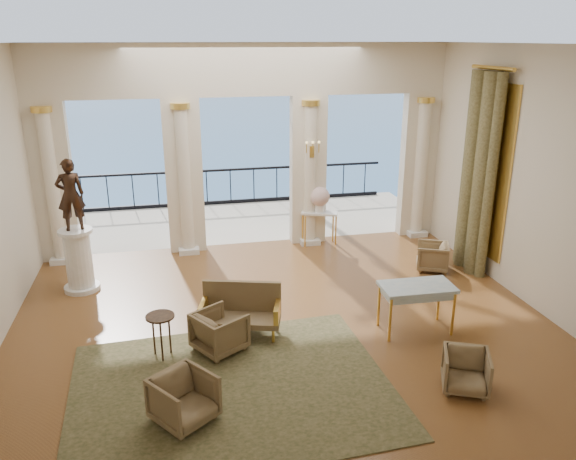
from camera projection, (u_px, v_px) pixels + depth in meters
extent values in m
plane|color=#492712|center=(283.00, 322.00, 9.56)|extent=(9.00, 9.00, 0.00)
plane|color=beige|center=(371.00, 307.00, 5.13)|extent=(9.00, 0.00, 9.00)
plane|color=beige|center=(536.00, 180.00, 9.73)|extent=(0.00, 8.00, 8.00)
plane|color=white|center=(282.00, 44.00, 8.10)|extent=(9.00, 9.00, 0.00)
cube|color=beige|center=(245.00, 69.00, 11.83)|extent=(9.00, 0.30, 1.10)
cube|color=beige|center=(53.00, 183.00, 11.74)|extent=(0.80, 0.30, 3.40)
cylinder|color=beige|center=(53.00, 190.00, 11.60)|extent=(0.28, 0.28, 3.20)
cylinder|color=#E8B84C|center=(41.00, 109.00, 11.07)|extent=(0.40, 0.40, 0.12)
cube|color=silver|center=(62.00, 259.00, 12.11)|extent=(0.45, 0.45, 0.12)
cube|color=beige|center=(184.00, 177.00, 12.28)|extent=(0.80, 0.30, 3.40)
cylinder|color=beige|center=(185.00, 183.00, 12.15)|extent=(0.28, 0.28, 3.20)
cylinder|color=#E8B84C|center=(180.00, 106.00, 11.61)|extent=(0.40, 0.40, 0.12)
cube|color=silver|center=(189.00, 250.00, 12.65)|extent=(0.45, 0.45, 0.12)
cube|color=beige|center=(308.00, 171.00, 12.85)|extent=(0.80, 0.30, 3.40)
cylinder|color=beige|center=(310.00, 177.00, 12.71)|extent=(0.28, 0.28, 3.20)
cylinder|color=#E8B84C|center=(311.00, 103.00, 12.18)|extent=(0.40, 0.40, 0.12)
cube|color=silver|center=(309.00, 240.00, 13.21)|extent=(0.45, 0.45, 0.12)
cube|color=beige|center=(417.00, 165.00, 13.39)|extent=(0.80, 0.30, 3.40)
cylinder|color=beige|center=(420.00, 171.00, 13.26)|extent=(0.28, 0.28, 3.20)
cylinder|color=#E8B84C|center=(426.00, 100.00, 12.72)|extent=(0.40, 0.40, 0.12)
cube|color=silver|center=(416.00, 232.00, 13.76)|extent=(0.45, 0.45, 0.12)
cube|color=beige|center=(238.00, 221.00, 14.93)|extent=(10.00, 3.60, 0.10)
cube|color=black|center=(230.00, 170.00, 16.07)|extent=(9.00, 0.06, 0.06)
cube|color=black|center=(231.00, 202.00, 16.38)|extent=(9.00, 0.06, 0.10)
cylinder|color=black|center=(231.00, 187.00, 16.23)|extent=(0.03, 0.03, 1.00)
cylinder|color=black|center=(82.00, 195.00, 15.41)|extent=(0.03, 0.03, 1.00)
cylinder|color=black|center=(365.00, 179.00, 17.06)|extent=(0.03, 0.03, 1.00)
cylinder|color=#4C3823|center=(305.00, 133.00, 15.38)|extent=(0.20, 0.20, 4.20)
plane|color=teal|center=(180.00, 131.00, 66.95)|extent=(160.00, 160.00, 0.00)
cylinder|color=#4B4223|center=(491.00, 180.00, 10.75)|extent=(0.26, 0.26, 4.00)
cylinder|color=#4B4223|center=(476.00, 175.00, 11.15)|extent=(0.32, 0.32, 4.00)
cylinder|color=#4B4223|center=(467.00, 170.00, 11.58)|extent=(0.26, 0.26, 4.00)
cylinder|color=#E8B84C|center=(493.00, 68.00, 10.50)|extent=(0.08, 1.40, 0.08)
cube|color=#E8B84C|center=(487.00, 170.00, 11.16)|extent=(0.04, 1.60, 3.40)
cube|color=#E8B84C|center=(312.00, 152.00, 12.39)|extent=(0.10, 0.04, 0.25)
cylinder|color=#E8B84C|center=(307.00, 148.00, 12.25)|extent=(0.02, 0.02, 0.22)
cylinder|color=#E8B84C|center=(313.00, 148.00, 12.28)|extent=(0.02, 0.02, 0.22)
cylinder|color=#E8B84C|center=(319.00, 148.00, 12.31)|extent=(0.02, 0.02, 0.22)
cube|color=#2E3618|center=(232.00, 388.00, 7.73)|extent=(4.48, 3.56, 0.02)
imported|color=#473622|center=(184.00, 397.00, 6.99)|extent=(0.93, 0.92, 0.70)
imported|color=#473622|center=(466.00, 369.00, 7.64)|extent=(0.78, 0.76, 0.62)
imported|color=#473622|center=(432.00, 255.00, 11.61)|extent=(0.79, 0.80, 0.63)
imported|color=#473622|center=(220.00, 330.00, 8.59)|extent=(0.91, 0.92, 0.71)
cube|color=#473622|center=(240.00, 320.00, 9.04)|extent=(1.37, 0.86, 0.09)
cube|color=#473622|center=(242.00, 296.00, 9.17)|extent=(1.25, 0.43, 0.52)
cube|color=#E8B84C|center=(203.00, 309.00, 9.02)|extent=(0.22, 0.52, 0.25)
cube|color=#E8B84C|center=(277.00, 311.00, 8.94)|extent=(0.22, 0.52, 0.25)
cylinder|color=#E8B84C|center=(204.00, 334.00, 8.93)|extent=(0.05, 0.05, 0.24)
cylinder|color=#E8B84C|center=(273.00, 336.00, 8.86)|extent=(0.05, 0.05, 0.24)
cylinder|color=#E8B84C|center=(210.00, 322.00, 9.32)|extent=(0.05, 0.05, 0.24)
cylinder|color=#E8B84C|center=(276.00, 324.00, 9.25)|extent=(0.05, 0.05, 0.24)
cube|color=#99B4C1|center=(417.00, 287.00, 9.04)|extent=(1.19, 0.68, 0.05)
cylinder|color=#E8B84C|center=(390.00, 320.00, 8.83)|extent=(0.05, 0.05, 0.75)
cylinder|color=#E8B84C|center=(453.00, 314.00, 9.02)|extent=(0.05, 0.05, 0.75)
cylinder|color=#E8B84C|center=(379.00, 305.00, 9.33)|extent=(0.05, 0.05, 0.75)
cylinder|color=#E8B84C|center=(439.00, 300.00, 9.52)|extent=(0.05, 0.05, 0.75)
cylinder|color=silver|center=(82.00, 287.00, 10.78)|extent=(0.66, 0.66, 0.09)
cylinder|color=silver|center=(79.00, 260.00, 10.59)|extent=(0.49, 0.49, 1.06)
cylinder|color=silver|center=(75.00, 231.00, 10.40)|extent=(0.62, 0.62, 0.07)
imported|color=black|center=(70.00, 195.00, 10.18)|extent=(0.55, 0.42, 1.34)
cube|color=silver|center=(320.00, 213.00, 12.92)|extent=(0.89, 0.60, 0.05)
cylinder|color=#E8B84C|center=(303.00, 230.00, 12.99)|extent=(0.04, 0.04, 0.74)
cylinder|color=#E8B84C|center=(335.00, 231.00, 12.88)|extent=(0.04, 0.04, 0.74)
cylinder|color=#E8B84C|center=(304.00, 227.00, 13.21)|extent=(0.04, 0.04, 0.74)
cylinder|color=#E8B84C|center=(335.00, 228.00, 13.09)|extent=(0.04, 0.04, 0.74)
cylinder|color=white|center=(320.00, 206.00, 12.86)|extent=(0.22, 0.22, 0.28)
sphere|color=#D19694|center=(320.00, 197.00, 12.79)|extent=(0.45, 0.45, 0.45)
cylinder|color=black|center=(160.00, 316.00, 8.30)|extent=(0.43, 0.43, 0.03)
cylinder|color=black|center=(170.00, 334.00, 8.49)|extent=(0.03, 0.03, 0.67)
cylinder|color=black|center=(154.00, 336.00, 8.45)|extent=(0.03, 0.03, 0.67)
cylinder|color=black|center=(162.00, 342.00, 8.28)|extent=(0.03, 0.03, 0.67)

